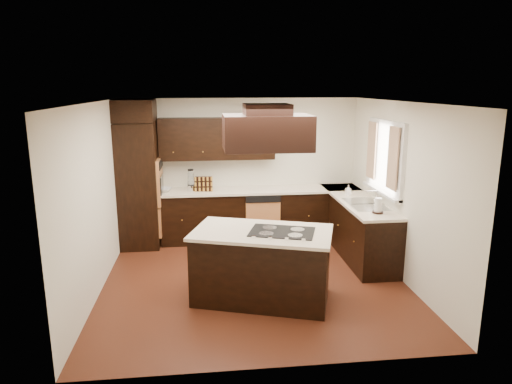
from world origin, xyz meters
TOP-DOWN VIEW (x-y plane):
  - floor at (0.00, 0.00)m, footprint 4.20×4.20m
  - ceiling at (0.00, 0.00)m, footprint 4.20×4.20m
  - wall_back at (0.00, 2.11)m, footprint 4.20×0.02m
  - wall_front at (0.00, -2.11)m, footprint 4.20×0.02m
  - wall_left at (-2.11, 0.00)m, footprint 0.02×4.20m
  - wall_right at (2.11, 0.00)m, footprint 0.02×4.20m
  - oven_column at (-1.78, 1.71)m, footprint 0.65×0.75m
  - wall_oven_face at (-1.43, 1.71)m, footprint 0.05×0.62m
  - base_cabinets_back at (0.03, 1.80)m, footprint 2.93×0.60m
  - base_cabinets_right at (1.80, 0.90)m, footprint 0.60×2.40m
  - countertop_back at (0.03, 1.79)m, footprint 2.93×0.63m
  - countertop_right at (1.79, 0.90)m, footprint 0.63×2.40m
  - upper_cabinets at (-0.43, 1.93)m, footprint 2.00×0.34m
  - dishwasher_front at (0.33, 1.50)m, footprint 0.60×0.05m
  - window_frame at (2.07, 0.55)m, footprint 0.06×1.32m
  - window_pane at (2.10, 0.55)m, footprint 0.00×1.20m
  - curtain_left at (2.01, 0.13)m, footprint 0.02×0.34m
  - curtain_right at (2.01, 0.97)m, footprint 0.02×0.34m
  - sink_rim at (1.80, 0.55)m, footprint 0.52×0.84m
  - island at (0.04, -0.58)m, footprint 1.88×1.39m
  - island_top at (0.04, -0.58)m, footprint 1.96×1.47m
  - cooktop at (0.28, -0.66)m, footprint 0.92×0.75m
  - range_hood at (0.10, -0.55)m, footprint 1.05×0.72m
  - hood_duct at (0.10, -0.55)m, footprint 0.55×0.50m
  - blender_base at (-0.90, 1.80)m, footprint 0.15×0.15m
  - blender_pitcher at (-0.90, 1.80)m, footprint 0.13×0.13m
  - spice_rack at (-0.68, 1.75)m, footprint 0.31×0.11m
  - mixing_bowl at (-1.37, 1.79)m, footprint 0.32×0.32m
  - soap_bottle at (1.72, 1.18)m, footprint 0.08×0.08m
  - paper_towel at (1.80, 0.04)m, footprint 0.11×0.11m

SIDE VIEW (x-z plane):
  - floor at x=0.00m, z-range -0.02..0.00m
  - dishwasher_front at x=0.33m, z-range 0.04..0.76m
  - base_cabinets_back at x=0.03m, z-range 0.00..0.88m
  - base_cabinets_right at x=1.80m, z-range 0.00..0.88m
  - island at x=0.04m, z-range 0.00..0.88m
  - countertop_back at x=0.03m, z-range 0.88..0.92m
  - countertop_right at x=1.79m, z-range 0.88..0.92m
  - island_top at x=0.04m, z-range 0.88..0.92m
  - sink_rim at x=1.80m, z-range 0.92..0.93m
  - cooktop at x=0.28m, z-range 0.92..0.93m
  - mixing_bowl at x=-1.37m, z-range 0.92..0.98m
  - blender_base at x=-0.90m, z-range 0.92..1.02m
  - soap_bottle at x=1.72m, z-range 0.92..1.09m
  - paper_towel at x=1.80m, z-range 0.92..1.14m
  - spice_rack at x=-0.68m, z-range 0.92..1.18m
  - oven_column at x=-1.78m, z-range 0.00..2.12m
  - wall_oven_face at x=-1.43m, z-range 0.73..1.51m
  - blender_pitcher at x=-0.90m, z-range 1.02..1.28m
  - wall_back at x=0.00m, z-range 0.00..2.50m
  - wall_front at x=0.00m, z-range 0.00..2.50m
  - wall_left at x=-2.11m, z-range 0.00..2.50m
  - wall_right at x=2.11m, z-range 0.00..2.50m
  - window_frame at x=2.07m, z-range 1.09..2.21m
  - window_pane at x=2.10m, z-range 1.15..2.15m
  - curtain_left at x=2.01m, z-range 1.25..2.15m
  - curtain_right at x=2.01m, z-range 1.25..2.15m
  - upper_cabinets at x=-0.43m, z-range 1.45..2.17m
  - range_hood at x=0.10m, z-range 1.95..2.37m
  - hood_duct at x=0.10m, z-range 2.37..2.50m
  - ceiling at x=0.00m, z-range 2.50..2.52m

